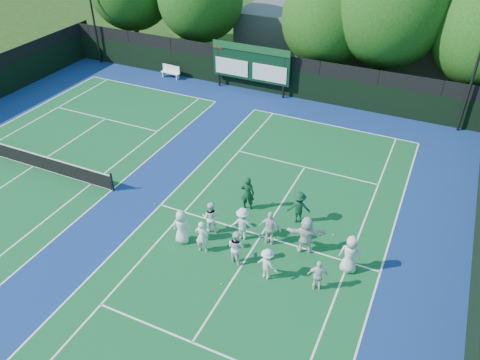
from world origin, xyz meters
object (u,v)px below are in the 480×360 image
at_px(coach_left, 248,193).
at_px(bench, 171,71).
at_px(tennis_net, 31,159).
at_px(scoreboard, 251,63).

bearing_deg(coach_left, bench, -59.49).
bearing_deg(tennis_net, scoreboard, 64.40).
xyz_separation_m(scoreboard, coach_left, (5.60, -12.97, -1.27)).
bearing_deg(bench, coach_left, -45.91).
height_order(tennis_net, bench, tennis_net).
xyz_separation_m(tennis_net, bench, (0.23, 14.37, 0.05)).
distance_m(scoreboard, tennis_net, 16.26).
relative_size(bench, coach_left, 0.87).
xyz_separation_m(bench, coach_left, (12.36, -12.76, 0.38)).
bearing_deg(scoreboard, tennis_net, -115.60).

